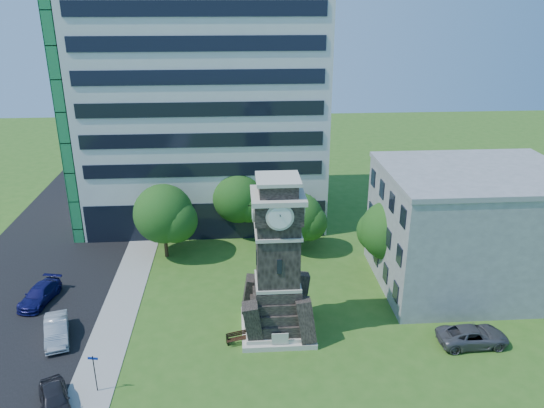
{
  "coord_description": "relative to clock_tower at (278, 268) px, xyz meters",
  "views": [
    {
      "loc": [
        0.24,
        -31.87,
        23.71
      ],
      "look_at": [
        3.02,
        8.17,
        7.84
      ],
      "focal_mm": 35.0,
      "sensor_mm": 36.0,
      "label": 1
    }
  ],
  "objects": [
    {
      "name": "tree_nc",
      "position": [
        -2.62,
        17.25,
        -1.1
      ],
      "size": [
        5.97,
        5.42,
        7.07
      ],
      "rotation": [
        0.0,
        0.0,
        0.03
      ],
      "color": "#332114",
      "rests_on": "ground"
    },
    {
      "name": "tree_ne",
      "position": [
        3.15,
        12.99,
        -1.7
      ],
      "size": [
        5.22,
        4.74,
        6.1
      ],
      "rotation": [
        0.0,
        0.0,
        -0.33
      ],
      "color": "#332114",
      "rests_on": "ground"
    },
    {
      "name": "street",
      "position": [
        -21.0,
        3.0,
        -5.27
      ],
      "size": [
        14.0,
        80.0,
        0.02
      ],
      "primitive_type": "cube",
      "color": "black",
      "rests_on": "ground"
    },
    {
      "name": "park_bench",
      "position": [
        -2.89,
        -1.5,
        -4.77
      ],
      "size": [
        1.88,
        0.5,
        0.97
      ],
      "rotation": [
        0.0,
        0.0,
        0.28
      ],
      "color": "black",
      "rests_on": "ground"
    },
    {
      "name": "sidewalk",
      "position": [
        -12.5,
        3.0,
        -5.25
      ],
      "size": [
        3.0,
        70.0,
        0.06
      ],
      "primitive_type": "cube",
      "color": "gray",
      "rests_on": "ground"
    },
    {
      "name": "car_street_south",
      "position": [
        -14.21,
        -7.37,
        -4.57
      ],
      "size": [
        3.22,
        4.48,
        1.42
      ],
      "primitive_type": "imported",
      "rotation": [
        0.0,
        0.0,
        0.42
      ],
      "color": "black",
      "rests_on": "ground"
    },
    {
      "name": "clock_tower",
      "position": [
        0.0,
        0.0,
        0.0
      ],
      "size": [
        5.4,
        5.4,
        12.22
      ],
      "color": "beige",
      "rests_on": "ground"
    },
    {
      "name": "car_street_north",
      "position": [
        -19.29,
        5.28,
        -4.59
      ],
      "size": [
        2.84,
        5.03,
        1.38
      ],
      "primitive_type": "imported",
      "rotation": [
        0.0,
        0.0,
        -0.2
      ],
      "color": "#11114C",
      "rests_on": "ground"
    },
    {
      "name": "tree_nw",
      "position": [
        -9.71,
        12.85,
        -0.96
      ],
      "size": [
        6.2,
        5.63,
        7.32
      ],
      "rotation": [
        0.0,
        0.0,
        -0.01
      ],
      "color": "#332114",
      "rests_on": "ground"
    },
    {
      "name": "ground",
      "position": [
        -3.0,
        -2.0,
        -5.28
      ],
      "size": [
        160.0,
        160.0,
        0.0
      ],
      "primitive_type": "plane",
      "color": "#305F1B",
      "rests_on": "ground"
    },
    {
      "name": "office_tall",
      "position": [
        -6.2,
        23.84,
        8.94
      ],
      "size": [
        26.2,
        15.11,
        28.6
      ],
      "color": "silver",
      "rests_on": "ground"
    },
    {
      "name": "office_low",
      "position": [
        16.97,
        6.0,
        -0.07
      ],
      "size": [
        15.2,
        12.2,
        10.4
      ],
      "color": "#9C9EA2",
      "rests_on": "ground"
    },
    {
      "name": "car_street_mid",
      "position": [
        -16.31,
        -0.05,
        -4.53
      ],
      "size": [
        2.82,
        4.81,
        1.5
      ],
      "primitive_type": "imported",
      "rotation": [
        0.0,
        0.0,
        0.29
      ],
      "color": "#979A9E",
      "rests_on": "ground"
    },
    {
      "name": "street_sign",
      "position": [
        -12.06,
        -5.94,
        -3.58
      ],
      "size": [
        0.65,
        0.07,
        2.72
      ],
      "rotation": [
        0.0,
        0.0,
        -0.18
      ],
      "color": "black",
      "rests_on": "ground"
    },
    {
      "name": "car_east_lot",
      "position": [
        14.0,
        -2.79,
        -4.57
      ],
      "size": [
        5.18,
        2.53,
        1.42
      ],
      "primitive_type": "imported",
      "rotation": [
        0.0,
        0.0,
        1.61
      ],
      "color": "#4C4C51",
      "rests_on": "ground"
    },
    {
      "name": "tree_east",
      "position": [
        10.52,
        7.36,
        -0.88
      ],
      "size": [
        5.84,
        5.31,
        7.24
      ],
      "rotation": [
        0.0,
        0.0,
        -0.38
      ],
      "color": "#332114",
      "rests_on": "ground"
    }
  ]
}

